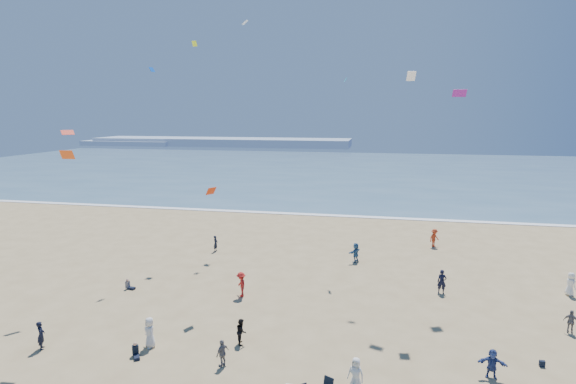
# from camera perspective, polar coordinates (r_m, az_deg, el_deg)

# --- Properties ---
(ocean) EXTENTS (220.00, 100.00, 0.06)m
(ocean) POSITION_cam_1_polar(r_m,az_deg,el_deg) (110.00, 8.00, 2.75)
(ocean) COLOR #476B84
(ocean) RESTS_ON ground
(surf_line) EXTENTS (220.00, 1.20, 0.08)m
(surf_line) POSITION_cam_1_polar(r_m,az_deg,el_deg) (60.85, 5.07, -2.97)
(surf_line) COLOR white
(surf_line) RESTS_ON ground
(headland_far) EXTENTS (110.00, 20.00, 3.20)m
(headland_far) POSITION_cam_1_polar(r_m,az_deg,el_deg) (195.97, -8.46, 6.31)
(headland_far) COLOR #7A8EA8
(headland_far) RESTS_ON ground
(headland_near) EXTENTS (40.00, 14.00, 2.00)m
(headland_near) POSITION_cam_1_polar(r_m,az_deg,el_deg) (208.62, -19.38, 5.91)
(headland_near) COLOR #7A8EA8
(headland_near) RESTS_ON ground
(standing_flyers) EXTENTS (34.23, 27.29, 1.90)m
(standing_flyers) POSITION_cam_1_polar(r_m,az_deg,el_deg) (34.31, 8.34, -11.91)
(standing_flyers) COLOR white
(standing_flyers) RESTS_ON ground
(seated_group) EXTENTS (24.21, 20.51, 0.84)m
(seated_group) POSITION_cam_1_polar(r_m,az_deg,el_deg) (24.50, -3.73, -22.56)
(seated_group) COLOR silver
(seated_group) RESTS_ON ground
(navy_bag) EXTENTS (0.28, 0.18, 0.34)m
(navy_bag) POSITION_cam_1_polar(r_m,az_deg,el_deg) (29.54, 29.56, -18.43)
(navy_bag) COLOR black
(navy_bag) RESTS_ON ground
(kites_aloft) EXTENTS (35.67, 38.87, 28.17)m
(kites_aloft) POSITION_cam_1_polar(r_m,az_deg,el_deg) (26.31, 19.46, 12.31)
(kites_aloft) COLOR pink
(kites_aloft) RESTS_ON ground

